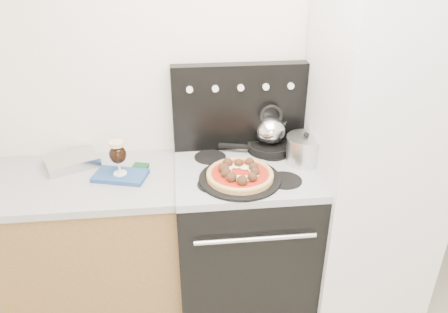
{
  "coord_description": "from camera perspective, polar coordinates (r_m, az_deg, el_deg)",
  "views": [
    {
      "loc": [
        -0.26,
        -0.86,
        2.07
      ],
      "look_at": [
        -0.05,
        1.05,
        1.07
      ],
      "focal_mm": 35.0,
      "sensor_mm": 36.0,
      "label": 1
    }
  ],
  "objects": [
    {
      "name": "stock_pot",
      "position": [
        2.43,
        10.5,
        0.79
      ],
      "size": [
        0.25,
        0.25,
        0.15
      ],
      "primitive_type": "cylinder",
      "rotation": [
        0.0,
        0.0,
        0.29
      ],
      "color": "silver",
      "rests_on": "cooktop"
    },
    {
      "name": "base_cabinet",
      "position": [
        2.74,
        -21.47,
        -11.43
      ],
      "size": [
        1.45,
        0.6,
        0.86
      ],
      "primitive_type": "cube",
      "color": "brown",
      "rests_on": "ground"
    },
    {
      "name": "cooktop",
      "position": [
        2.38,
        2.82,
        -2.0
      ],
      "size": [
        0.76,
        0.65,
        0.04
      ],
      "primitive_type": "cube",
      "color": "#ADADB2",
      "rests_on": "stove_body"
    },
    {
      "name": "fridge",
      "position": [
        2.53,
        18.81,
        -0.33
      ],
      "size": [
        0.64,
        0.68,
        1.9
      ],
      "primitive_type": "cube",
      "color": "silver",
      "rests_on": "ground"
    },
    {
      "name": "pizza_pan",
      "position": [
        2.26,
        2.09,
        -2.92
      ],
      "size": [
        0.44,
        0.44,
        0.01
      ],
      "primitive_type": "cylinder",
      "rotation": [
        0.0,
        0.0,
        0.03
      ],
      "color": "black",
      "rests_on": "cooktop"
    },
    {
      "name": "countertop",
      "position": [
        2.5,
        -23.22,
        -3.32
      ],
      "size": [
        1.48,
        0.63,
        0.04
      ],
      "primitive_type": "cube",
      "color": "#A8A8A8",
      "rests_on": "base_cabinet"
    },
    {
      "name": "tea_kettle",
      "position": [
        2.51,
        6.09,
        3.76
      ],
      "size": [
        0.2,
        0.2,
        0.2
      ],
      "primitive_type": null,
      "rotation": [
        0.0,
        0.0,
        0.14
      ],
      "color": "silver",
      "rests_on": "skillet"
    },
    {
      "name": "pizza",
      "position": [
        2.24,
        2.11,
        -2.23
      ],
      "size": [
        0.43,
        0.43,
        0.05
      ],
      "primitive_type": null,
      "rotation": [
        0.0,
        0.0,
        0.3
      ],
      "color": "#D5B35C",
      "rests_on": "pizza_pan"
    },
    {
      "name": "beer_glass",
      "position": [
        2.33,
        -13.65,
        -0.16
      ],
      "size": [
        0.1,
        0.1,
        0.19
      ],
      "primitive_type": null,
      "rotation": [
        0.0,
        0.0,
        -0.15
      ],
      "color": "black",
      "rests_on": "oven_mitt"
    },
    {
      "name": "foil_sheet",
      "position": [
        2.57,
        -19.28,
        -0.56
      ],
      "size": [
        0.33,
        0.3,
        0.06
      ],
      "primitive_type": "cube",
      "rotation": [
        0.0,
        0.0,
        0.42
      ],
      "color": "silver",
      "rests_on": "countertop"
    },
    {
      "name": "skillet",
      "position": [
        2.56,
        5.95,
        1.28
      ],
      "size": [
        0.32,
        0.32,
        0.05
      ],
      "primitive_type": "cylinder",
      "rotation": [
        0.0,
        0.0,
        -0.27
      ],
      "color": "black",
      "rests_on": "cooktop"
    },
    {
      "name": "stove_body",
      "position": [
        2.63,
        2.59,
        -10.74
      ],
      "size": [
        0.76,
        0.65,
        0.88
      ],
      "primitive_type": "cube",
      "color": "black",
      "rests_on": "ground"
    },
    {
      "name": "backguard",
      "position": [
        2.51,
        2.0,
        6.49
      ],
      "size": [
        0.76,
        0.08,
        0.5
      ],
      "primitive_type": "cube",
      "color": "black",
      "rests_on": "cooktop"
    },
    {
      "name": "oven_mitt",
      "position": [
        2.38,
        -13.37,
        -2.46
      ],
      "size": [
        0.31,
        0.23,
        0.02
      ],
      "primitive_type": "cube",
      "rotation": [
        0.0,
        0.0,
        -0.28
      ],
      "color": "navy",
      "rests_on": "countertop"
    },
    {
      "name": "room_shell",
      "position": [
        1.44,
        5.34,
        -7.25
      ],
      "size": [
        3.52,
        3.01,
        2.52
      ],
      "color": "#BEB3A0",
      "rests_on": "ground"
    }
  ]
}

